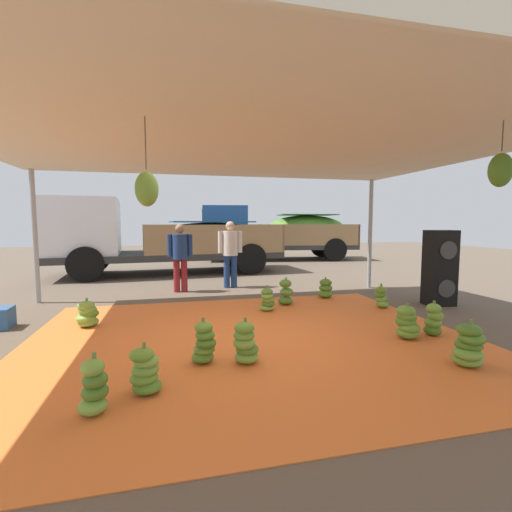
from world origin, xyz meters
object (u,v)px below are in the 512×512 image
object	(u,v)px
banana_bunch_2	(267,300)
worker_1	(180,253)
banana_bunch_3	(245,344)
banana_bunch_5	(286,293)
banana_bunch_6	(407,323)
banana_bunch_4	(434,320)
speaker_stack	(440,268)
banana_bunch_9	(381,298)
banana_bunch_7	(145,371)
banana_bunch_8	(94,388)
banana_bunch_10	(469,347)
worker_0	(230,249)
banana_bunch_1	(87,315)
cargo_truck_main	(159,237)
banana_bunch_0	(325,289)
banana_bunch_11	(204,344)
cargo_truck_far	(276,232)

from	to	relation	value
banana_bunch_2	worker_1	world-z (taller)	worker_1
banana_bunch_3	banana_bunch_5	world-z (taller)	banana_bunch_5
banana_bunch_6	banana_bunch_4	bearing A→B (deg)	3.82
banana_bunch_4	speaker_stack	bearing A→B (deg)	48.01
banana_bunch_9	worker_1	xyz separation A→B (m)	(-3.74, 2.60, 0.74)
banana_bunch_9	banana_bunch_4	bearing A→B (deg)	-97.92
banana_bunch_7	banana_bunch_8	xyz separation A→B (m)	(-0.40, -0.31, 0.02)
banana_bunch_10	worker_0	world-z (taller)	worker_0
banana_bunch_1	worker_0	bearing A→B (deg)	47.10
banana_bunch_1	banana_bunch_7	size ratio (longest dim) A/B	0.93
banana_bunch_7	cargo_truck_main	bearing A→B (deg)	90.71
banana_bunch_6	banana_bunch_10	bearing A→B (deg)	-88.10
banana_bunch_0	speaker_stack	size ratio (longest dim) A/B	0.30
banana_bunch_7	banana_bunch_10	size ratio (longest dim) A/B	0.90
banana_bunch_3	speaker_stack	size ratio (longest dim) A/B	0.36
worker_0	banana_bunch_4	bearing A→B (deg)	-64.09
banana_bunch_1	speaker_stack	xyz separation A→B (m)	(6.54, 0.06, 0.55)
banana_bunch_10	banana_bunch_8	bearing A→B (deg)	-178.48
banana_bunch_1	worker_1	distance (m)	3.16
banana_bunch_11	cargo_truck_far	world-z (taller)	cargo_truck_far
banana_bunch_5	banana_bunch_9	bearing A→B (deg)	-21.18
banana_bunch_5	cargo_truck_far	xyz separation A→B (m)	(2.40, 8.88, 1.01)
banana_bunch_11	worker_1	world-z (taller)	worker_1
banana_bunch_1	cargo_truck_far	world-z (taller)	cargo_truck_far
banana_bunch_1	banana_bunch_9	bearing A→B (deg)	0.79
cargo_truck_main	banana_bunch_2	bearing A→B (deg)	-69.87
banana_bunch_0	cargo_truck_far	world-z (taller)	cargo_truck_far
banana_bunch_0	banana_bunch_8	distance (m)	5.65
banana_bunch_3	worker_0	world-z (taller)	worker_0
banana_bunch_9	worker_0	size ratio (longest dim) A/B	0.28
banana_bunch_1	speaker_stack	size ratio (longest dim) A/B	0.31
banana_bunch_2	banana_bunch_6	size ratio (longest dim) A/B	0.95
banana_bunch_4	banana_bunch_8	distance (m)	4.53
worker_1	banana_bunch_5	bearing A→B (deg)	-43.77
worker_1	worker_0	bearing A→B (deg)	13.73
banana_bunch_3	banana_bunch_9	xyz separation A→B (m)	(3.12, 2.10, -0.03)
banana_bunch_0	banana_bunch_6	distance (m)	2.88
banana_bunch_0	cargo_truck_main	world-z (taller)	cargo_truck_main
cargo_truck_far	worker_1	size ratio (longest dim) A/B	4.32
banana_bunch_5	banana_bunch_9	world-z (taller)	banana_bunch_5
banana_bunch_4	worker_1	size ratio (longest dim) A/B	0.32
banana_bunch_5	banana_bunch_6	size ratio (longest dim) A/B	1.10
banana_bunch_6	banana_bunch_10	world-z (taller)	banana_bunch_10
banana_bunch_1	banana_bunch_2	size ratio (longest dim) A/B	0.95
banana_bunch_9	banana_bunch_1	bearing A→B (deg)	-179.21
banana_bunch_11	worker_1	xyz separation A→B (m)	(-0.15, 4.58, 0.71)
cargo_truck_main	speaker_stack	world-z (taller)	cargo_truck_main
banana_bunch_8	worker_0	size ratio (longest dim) A/B	0.32
banana_bunch_10	cargo_truck_main	world-z (taller)	cargo_truck_main
banana_bunch_3	banana_bunch_7	bearing A→B (deg)	-156.36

